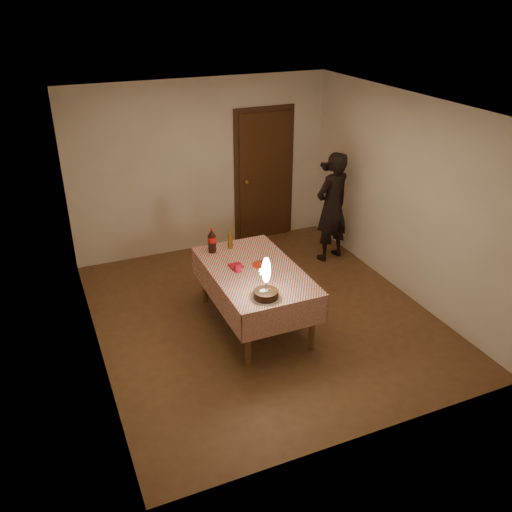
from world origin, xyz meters
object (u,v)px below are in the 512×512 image
object	(u,v)px
clear_cup	(263,266)
photographer	(332,207)
birthday_cake	(266,288)
amber_bottle_left	(230,240)
dining_table	(254,277)
red_plate	(261,265)
cola_bottle	(212,241)
red_cup	(238,268)

from	to	relation	value
clear_cup	photographer	size ratio (longest dim) A/B	0.05
birthday_cake	clear_cup	world-z (taller)	birthday_cake
clear_cup	amber_bottle_left	bearing A→B (deg)	102.14
dining_table	birthday_cake	bearing A→B (deg)	-102.24
birthday_cake	amber_bottle_left	world-z (taller)	birthday_cake
dining_table	photographer	size ratio (longest dim) A/B	1.04
red_plate	clear_cup	world-z (taller)	clear_cup
dining_table	cola_bottle	xyz separation A→B (m)	(-0.30, 0.64, 0.25)
clear_cup	photographer	bearing A→B (deg)	37.06
photographer	cola_bottle	bearing A→B (deg)	-164.06
amber_bottle_left	dining_table	bearing A→B (deg)	-85.18
photographer	amber_bottle_left	bearing A→B (deg)	-162.31
red_cup	amber_bottle_left	world-z (taller)	amber_bottle_left
birthday_cake	clear_cup	bearing A→B (deg)	69.31
dining_table	red_cup	size ratio (longest dim) A/B	17.20
cola_bottle	dining_table	bearing A→B (deg)	-64.93
dining_table	amber_bottle_left	distance (m)	0.69
birthday_cake	red_plate	size ratio (longest dim) A/B	2.19
red_cup	cola_bottle	size ratio (longest dim) A/B	0.31
amber_bottle_left	red_cup	bearing A→B (deg)	-102.97
red_plate	amber_bottle_left	size ratio (longest dim) A/B	0.86
clear_cup	red_cup	bearing A→B (deg)	168.66
red_cup	clear_cup	bearing A→B (deg)	-11.34
birthday_cake	cola_bottle	distance (m)	1.30
dining_table	birthday_cake	size ratio (longest dim) A/B	3.58
cola_bottle	birthday_cake	bearing A→B (deg)	-82.97
red_plate	cola_bottle	world-z (taller)	cola_bottle
dining_table	red_cup	bearing A→B (deg)	172.69
dining_table	clear_cup	bearing A→B (deg)	-19.62
birthday_cake	clear_cup	distance (m)	0.66
amber_bottle_left	photographer	bearing A→B (deg)	17.69
red_cup	amber_bottle_left	xyz separation A→B (m)	(0.14, 0.62, 0.07)
red_plate	clear_cup	xyz separation A→B (m)	(-0.03, -0.10, 0.04)
clear_cup	amber_bottle_left	world-z (taller)	amber_bottle_left
birthday_cake	photographer	world-z (taller)	photographer
red_plate	photographer	distance (m)	2.01
cola_bottle	amber_bottle_left	size ratio (longest dim) A/B	1.25
birthday_cake	red_plate	bearing A→B (deg)	69.99
cola_bottle	clear_cup	bearing A→B (deg)	-59.81
red_plate	cola_bottle	bearing A→B (deg)	126.37
clear_cup	birthday_cake	bearing A→B (deg)	-110.69
red_cup	clear_cup	xyz separation A→B (m)	(0.29, -0.06, -0.01)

